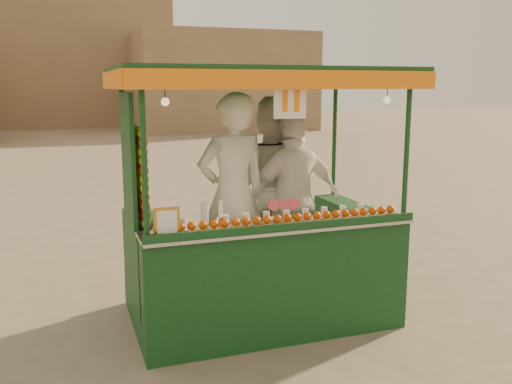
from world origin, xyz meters
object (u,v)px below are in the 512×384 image
object	(u,v)px
juice_cart	(255,243)
vendor_right	(294,199)
vendor_left	(233,196)
vendor_middle	(270,186)

from	to	relation	value
juice_cart	vendor_right	world-z (taller)	juice_cart
vendor_right	vendor_left	bearing A→B (deg)	6.75
vendor_left	vendor_middle	xyz separation A→B (m)	(0.56, 0.49, -0.03)
vendor_middle	vendor_right	bearing A→B (deg)	143.56
vendor_right	juice_cart	bearing A→B (deg)	18.60
vendor_left	vendor_right	xyz separation A→B (m)	(0.70, 0.14, -0.10)
juice_cart	vendor_middle	size ratio (longest dim) A/B	1.42
vendor_right	vendor_middle	bearing A→B (deg)	-73.01
juice_cart	vendor_left	world-z (taller)	juice_cart
juice_cart	vendor_middle	world-z (taller)	juice_cart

